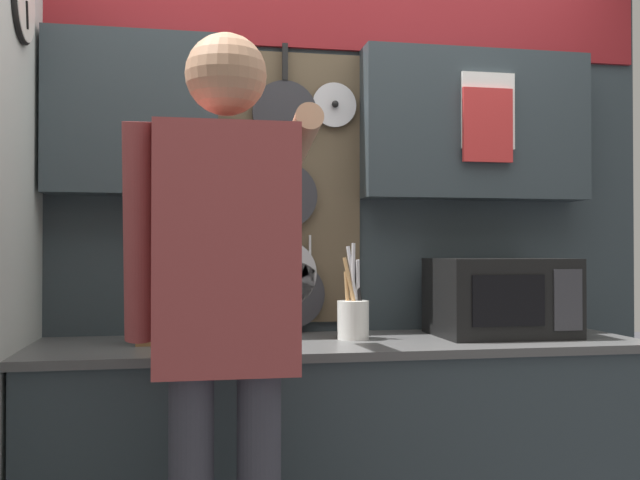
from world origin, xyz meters
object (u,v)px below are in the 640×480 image
(microwave, at_px, (500,297))
(knife_block, at_px, (154,315))
(utensil_crock, at_px, (353,315))
(person, at_px, (225,299))

(microwave, distance_m, knife_block, 1.30)
(microwave, xyz_separation_m, utensil_crock, (-0.58, 0.00, -0.06))
(knife_block, relative_size, utensil_crock, 0.80)
(knife_block, xyz_separation_m, person, (0.22, -0.63, 0.10))
(person, bearing_deg, utensil_crock, 51.61)
(knife_block, bearing_deg, utensil_crock, 0.10)
(knife_block, bearing_deg, person, -71.06)
(knife_block, xyz_separation_m, utensil_crock, (0.72, 0.00, -0.01))
(knife_block, height_order, utensil_crock, utensil_crock)
(microwave, height_order, utensil_crock, utensil_crock)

